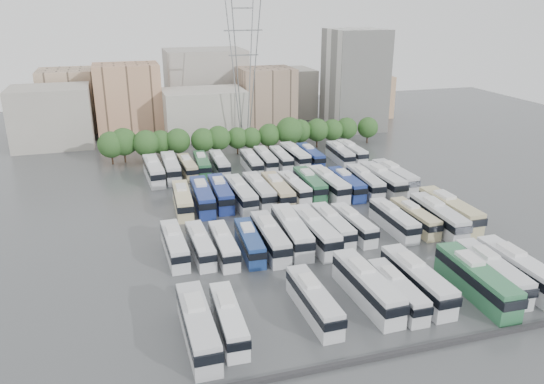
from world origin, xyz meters
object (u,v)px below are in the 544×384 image
object	(u,v)px
bus_r3_s0	(154,170)
bus_r3_s12	(340,154)
bus_r1_s11	(415,217)
bus_r2_s2	(202,196)
bus_r0_s8	(417,279)
bus_r3_s1	(171,167)
bus_r0_s0	(198,325)
bus_r0_s6	(367,286)
bus_r1_s2	(224,245)
bus_r1_s8	(353,224)
bus_r0_s10	(476,279)
bus_r2_s12	(382,180)
bus_r0_s4	(314,300)
bus_r2_s6	(278,190)
bus_r3_s6	(252,162)
electricity_pylon	(244,66)
bus_r2_s11	(365,181)
bus_r3_s9	(295,155)
bus_r2_s10	(346,183)
bus_r1_s10	(394,219)
apartment_tower	(355,80)
bus_r1_s12	(438,216)
bus_r2_s9	(328,183)
bus_r3_s3	(202,164)
bus_r3_s8	(281,158)
bus_r0_s1	(229,319)
bus_r1_s6	(315,230)
bus_r2_s4	(241,194)
bus_r2_s7	(294,187)
bus_r2_s5	(259,190)
bus_r3_s7	(265,159)
bus_r1_s13	(450,210)
bus_r1_s5	(292,231)
bus_r3_s10	(310,156)
bus_r3_s13	(352,152)
bus_r1_s0	(175,245)
bus_r0_s11	(492,271)
bus_r2_s1	(183,200)
bus_r3_s4	(220,164)
bus_r0_s12	(518,269)
bus_r0_s7	(397,290)
bus_r2_s8	(310,184)
bus_r1_s4	(270,237)
bus_r3_s2	(188,167)
bus_r2_s3	(221,193)
bus_r1_s3	(249,242)
bus_r2_s13	(394,176)

from	to	relation	value
bus_r3_s0	bus_r3_s12	world-z (taller)	bus_r3_s0
bus_r1_s11	bus_r2_s2	world-z (taller)	bus_r2_s2
bus_r0_s8	bus_r3_s1	size ratio (longest dim) A/B	1.02
bus_r0_s0	bus_r0_s6	world-z (taller)	bus_r0_s6
bus_r1_s2	bus_r1_s8	size ratio (longest dim) A/B	0.99
bus_r0_s10	bus_r2_s12	bearing A→B (deg)	81.47
bus_r0_s4	bus_r2_s6	xyz separation A→B (m)	(6.60, 34.97, 0.14)
bus_r3_s1	bus_r3_s6	distance (m)	16.33
electricity_pylon	bus_r2_s11	size ratio (longest dim) A/B	2.70
bus_r3_s9	bus_r2_s10	bearing A→B (deg)	-83.22
bus_r1_s2	bus_r1_s10	bearing A→B (deg)	2.74
apartment_tower	bus_r1_s2	bearing A→B (deg)	-127.11
bus_r2_s11	bus_r3_s0	xyz separation A→B (m)	(-36.41, 17.73, 0.05)
bus_r0_s8	bus_r1_s12	distance (m)	20.91
bus_r2_s9	bus_r3_s3	xyz separation A→B (m)	(-19.76, 18.90, -0.25)
bus_r1_s2	bus_r3_s8	bearing A→B (deg)	62.44
bus_r1_s11	bus_r1_s12	world-z (taller)	bus_r1_s12
bus_r3_s6	bus_r0_s1	bearing A→B (deg)	-105.46
bus_r1_s11	bus_r2_s6	world-z (taller)	bus_r2_s6
bus_r3_s0	bus_r3_s9	bearing A→B (deg)	1.24
bus_r1_s6	bus_r2_s10	xyz separation A→B (m)	(13.03, 18.10, -0.18)
apartment_tower	bus_r2_s4	bearing A→B (deg)	-132.25
bus_r1_s10	bus_r2_s7	distance (m)	20.81
bus_r2_s5	bus_r3_s7	world-z (taller)	bus_r2_s5
bus_r1_s13	bus_r2_s12	world-z (taller)	bus_r1_s13
bus_r0_s10	bus_r1_s5	size ratio (longest dim) A/B	1.02
bus_r3_s10	bus_r3_s3	bearing A→B (deg)	178.78
bus_r1_s8	bus_r3_s6	world-z (taller)	bus_r3_s6
bus_r3_s13	bus_r0_s0	bearing A→B (deg)	-128.12
bus_r1_s0	bus_r2_s10	world-z (taller)	bus_r2_s10
bus_r0_s11	bus_r3_s6	xyz separation A→B (m)	(-16.48, 53.46, -0.21)
bus_r2_s6	bus_r2_s9	world-z (taller)	bus_r2_s9
bus_r2_s1	bus_r3_s4	world-z (taller)	bus_r2_s1
bus_r2_s11	bus_r0_s12	bearing A→B (deg)	-81.94
electricity_pylon	bus_r0_s7	distance (m)	76.21
bus_r2_s7	bus_r3_s7	size ratio (longest dim) A/B	0.98
bus_r0_s4	bus_r2_s8	xyz separation A→B (m)	(13.28, 36.95, 0.07)
bus_r0_s4	bus_r1_s8	xyz separation A→B (m)	(13.33, 18.40, -0.09)
bus_r0_s0	bus_r0_s4	distance (m)	13.23
electricity_pylon	bus_r1_s6	size ratio (longest dim) A/B	2.56
bus_r1_s5	bus_r2_s1	size ratio (longest dim) A/B	1.11
bus_r1_s11	bus_r1_s4	bearing A→B (deg)	-179.36
bus_r1_s8	bus_r3_s2	distance (m)	40.80
bus_r1_s10	bus_r2_s3	world-z (taller)	bus_r2_s3
bus_r2_s6	bus_r3_s1	size ratio (longest dim) A/B	0.99
bus_r2_s9	bus_r3_s9	size ratio (longest dim) A/B	1.06
bus_r1_s3	bus_r2_s3	bearing A→B (deg)	93.09
bus_r1_s13	bus_r3_s4	bearing A→B (deg)	128.52
bus_r0_s8	bus_r2_s8	bearing A→B (deg)	89.02
bus_r3_s2	bus_r2_s13	bearing A→B (deg)	-29.13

